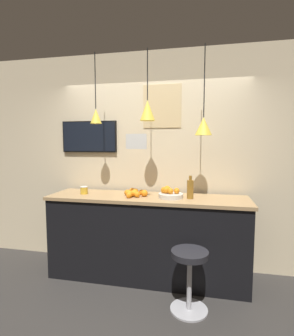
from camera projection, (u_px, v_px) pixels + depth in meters
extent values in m
plane|color=#33302D|center=(134.00, 308.00, 2.68)|extent=(14.00, 14.00, 0.00)
cube|color=beige|center=(154.00, 160.00, 3.59)|extent=(8.00, 0.06, 2.90)
cube|color=black|center=(147.00, 239.00, 3.27)|extent=(2.41, 0.59, 0.99)
cube|color=tan|center=(147.00, 198.00, 3.22)|extent=(2.45, 0.63, 0.04)
cylinder|color=#B7B7BC|center=(189.00, 309.00, 2.65)|extent=(0.38, 0.38, 0.02)
cylinder|color=#B7B7BC|center=(189.00, 283.00, 2.62)|extent=(0.05, 0.05, 0.55)
cylinder|color=#232328|center=(190.00, 254.00, 2.59)|extent=(0.37, 0.37, 0.06)
cylinder|color=beige|center=(171.00, 196.00, 3.13)|extent=(0.30, 0.30, 0.05)
sphere|color=orange|center=(177.00, 191.00, 3.11)|extent=(0.07, 0.07, 0.07)
sphere|color=orange|center=(170.00, 191.00, 3.10)|extent=(0.07, 0.07, 0.07)
sphere|color=orange|center=(167.00, 189.00, 3.16)|extent=(0.09, 0.09, 0.09)
sphere|color=orange|center=(166.00, 190.00, 3.13)|extent=(0.08, 0.08, 0.08)
sphere|color=orange|center=(164.00, 190.00, 3.16)|extent=(0.07, 0.07, 0.07)
sphere|color=orange|center=(144.00, 193.00, 3.20)|extent=(0.08, 0.08, 0.08)
sphere|color=orange|center=(135.00, 193.00, 3.22)|extent=(0.08, 0.08, 0.08)
sphere|color=orange|center=(131.00, 194.00, 3.18)|extent=(0.07, 0.07, 0.07)
sphere|color=orange|center=(137.00, 194.00, 3.15)|extent=(0.07, 0.07, 0.07)
sphere|color=orange|center=(132.00, 191.00, 3.33)|extent=(0.08, 0.08, 0.08)
sphere|color=orange|center=(129.00, 194.00, 3.14)|extent=(0.08, 0.08, 0.08)
sphere|color=orange|center=(129.00, 195.00, 3.11)|extent=(0.07, 0.07, 0.07)
sphere|color=orange|center=(142.00, 192.00, 3.30)|extent=(0.07, 0.07, 0.07)
sphere|color=orange|center=(135.00, 192.00, 3.29)|extent=(0.08, 0.08, 0.08)
sphere|color=orange|center=(127.00, 193.00, 3.26)|extent=(0.07, 0.07, 0.07)
sphere|color=orange|center=(134.00, 194.00, 3.20)|extent=(0.07, 0.07, 0.07)
sphere|color=orange|center=(135.00, 193.00, 3.22)|extent=(0.09, 0.09, 0.09)
cylinder|color=olive|center=(190.00, 189.00, 3.07)|extent=(0.08, 0.08, 0.22)
cylinder|color=olive|center=(190.00, 178.00, 3.06)|extent=(0.04, 0.04, 0.05)
cylinder|color=gold|center=(84.00, 191.00, 3.36)|extent=(0.09, 0.09, 0.09)
cylinder|color=white|center=(84.00, 187.00, 3.36)|extent=(0.09, 0.09, 0.01)
cylinder|color=black|center=(95.00, 81.00, 3.24)|extent=(0.01, 0.01, 0.69)
cone|color=yellow|center=(96.00, 116.00, 3.28)|extent=(0.14, 0.14, 0.19)
sphere|color=#F9EFCC|center=(96.00, 122.00, 3.29)|extent=(0.04, 0.04, 0.04)
cylinder|color=black|center=(147.00, 74.00, 3.10)|extent=(0.01, 0.01, 0.60)
cone|color=yellow|center=(147.00, 110.00, 3.14)|extent=(0.18, 0.18, 0.24)
sphere|color=#F9EFCC|center=(147.00, 119.00, 3.15)|extent=(0.04, 0.04, 0.04)
cylinder|color=black|center=(204.00, 81.00, 2.97)|extent=(0.01, 0.01, 0.82)
cone|color=yellow|center=(203.00, 126.00, 3.02)|extent=(0.20, 0.20, 0.21)
sphere|color=#F9EFCC|center=(203.00, 134.00, 3.03)|extent=(0.04, 0.04, 0.04)
cube|color=black|center=(89.00, 137.00, 3.70)|extent=(0.80, 0.04, 0.44)
cube|color=black|center=(89.00, 137.00, 3.68)|extent=(0.77, 0.01, 0.41)
cube|color=white|center=(136.00, 141.00, 2.94)|extent=(0.24, 0.01, 0.17)
cube|color=#DBBC84|center=(162.00, 106.00, 3.46)|extent=(0.51, 0.01, 0.57)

